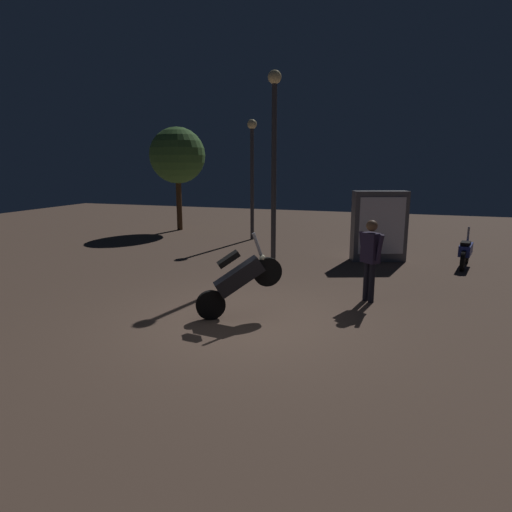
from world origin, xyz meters
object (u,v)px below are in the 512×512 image
(person_rider_beside, at_px, (370,253))
(kiosk_billboard, at_px, (379,226))
(motorcycle_blue_parked_left, at_px, (465,252))
(streetlamp_near, at_px, (274,147))
(motorcycle_black_foreground, at_px, (239,279))
(streetlamp_far, at_px, (252,163))

(person_rider_beside, bearing_deg, kiosk_billboard, 39.80)
(motorcycle_blue_parked_left, bearing_deg, streetlamp_near, 121.31)
(person_rider_beside, bearing_deg, streetlamp_near, 89.02)
(streetlamp_near, height_order, kiosk_billboard, streetlamp_near)
(motorcycle_black_foreground, xyz_separation_m, motorcycle_blue_parked_left, (4.60, 5.98, -0.31))
(kiosk_billboard, bearing_deg, person_rider_beside, 70.92)
(motorcycle_black_foreground, distance_m, motorcycle_blue_parked_left, 7.55)
(motorcycle_black_foreground, height_order, person_rider_beside, person_rider_beside)
(motorcycle_black_foreground, distance_m, streetlamp_far, 9.23)
(motorcycle_blue_parked_left, xyz_separation_m, streetlamp_far, (-7.29, 2.58, 2.47))
(kiosk_billboard, bearing_deg, motorcycle_blue_parked_left, 157.20)
(streetlamp_far, bearing_deg, kiosk_billboard, -26.74)
(person_rider_beside, relative_size, streetlamp_near, 0.33)
(streetlamp_near, bearing_deg, motorcycle_blue_parked_left, 19.58)
(motorcycle_blue_parked_left, bearing_deg, streetlamp_far, 82.26)
(streetlamp_far, bearing_deg, person_rider_beside, -53.71)
(motorcycle_black_foreground, bearing_deg, streetlamp_near, 65.72)
(person_rider_beside, distance_m, streetlamp_near, 4.31)
(motorcycle_blue_parked_left, height_order, kiosk_billboard, kiosk_billboard)
(person_rider_beside, relative_size, streetlamp_far, 0.39)
(motorcycle_black_foreground, height_order, motorcycle_blue_parked_left, motorcycle_black_foreground)
(motorcycle_black_foreground, relative_size, streetlamp_near, 0.31)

